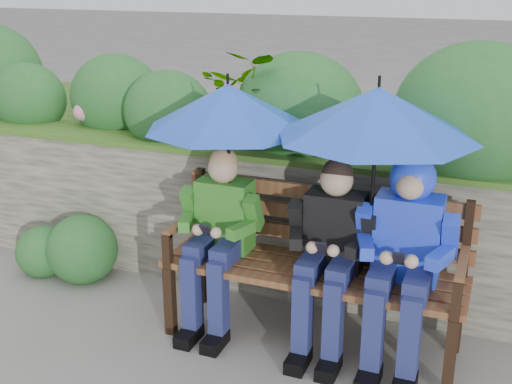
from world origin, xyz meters
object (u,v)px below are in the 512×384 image
at_px(park_bench, 316,256).
at_px(boy_right, 405,246).
at_px(umbrella_left, 228,107).
at_px(umbrella_right, 377,113).
at_px(boy_middle, 330,247).
at_px(boy_left, 219,231).

relative_size(park_bench, boy_right, 1.48).
bearing_deg(park_bench, umbrella_left, -178.31).
height_order(boy_right, umbrella_left, umbrella_left).
bearing_deg(umbrella_right, park_bench, 169.85).
bearing_deg(boy_right, umbrella_left, 176.61).
bearing_deg(boy_middle, boy_right, 1.04).
height_order(park_bench, umbrella_right, umbrella_right).
relative_size(boy_left, umbrella_right, 1.04).
xyz_separation_m(boy_left, umbrella_left, (0.04, 0.07, 0.78)).
bearing_deg(umbrella_right, boy_right, -6.29).
height_order(park_bench, umbrella_left, umbrella_left).
bearing_deg(boy_left, boy_right, 0.34).
bearing_deg(boy_right, boy_middle, -178.96).
distance_m(boy_left, boy_right, 1.15).
relative_size(boy_left, boy_right, 0.94).
bearing_deg(umbrella_right, umbrella_left, 177.28).
height_order(boy_left, umbrella_left, umbrella_left).
relative_size(boy_middle, umbrella_left, 1.15).
bearing_deg(boy_left, boy_middle, -0.08).
height_order(boy_left, boy_middle, boy_middle).
xyz_separation_m(boy_right, umbrella_left, (-1.10, 0.07, 0.70)).
xyz_separation_m(boy_middle, umbrella_right, (0.22, 0.03, 0.81)).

